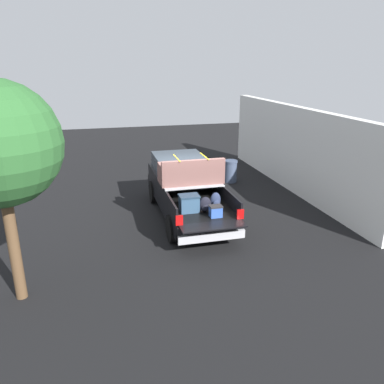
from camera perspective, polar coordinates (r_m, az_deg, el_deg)
ground_plane at (r=13.28m, az=-0.65°, el=-3.69°), size 40.00×40.00×0.00m
pickup_truck at (r=13.27m, az=-1.04°, el=0.77°), size 6.05×2.06×2.23m
building_facade at (r=16.34m, az=14.92°, el=6.27°), size 11.44×0.36×3.42m
trash_can at (r=17.08m, az=5.76°, el=3.13°), size 0.60×0.60×0.98m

